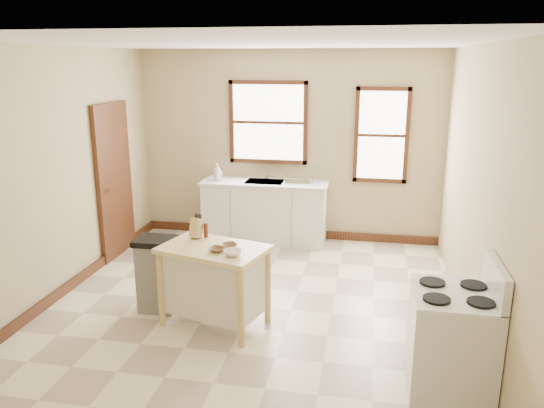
{
  "coord_description": "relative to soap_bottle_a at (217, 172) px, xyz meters",
  "views": [
    {
      "loc": [
        1.21,
        -5.23,
        2.64
      ],
      "look_at": [
        0.15,
        0.4,
        1.08
      ],
      "focal_mm": 35.0,
      "sensor_mm": 36.0,
      "label": 1
    }
  ],
  "objects": [
    {
      "name": "trash_bin",
      "position": [
        0.01,
        -2.38,
        -0.64
      ],
      "size": [
        0.43,
        0.37,
        0.82
      ],
      "primitive_type": null,
      "rotation": [
        0.0,
        0.0,
        0.04
      ],
      "color": "slate",
      "rests_on": "ground"
    },
    {
      "name": "wall_right",
      "position": [
        3.25,
        -2.14,
        0.35
      ],
      "size": [
        0.04,
        5.0,
        2.8
      ],
      "primitive_type": "cube",
      "color": "tan",
      "rests_on": "ground"
    },
    {
      "name": "faucet",
      "position": [
        0.7,
        0.24,
        -0.02
      ],
      "size": [
        0.03,
        0.03,
        0.22
      ],
      "primitive_type": "cylinder",
      "color": "silver",
      "rests_on": "sink_counter"
    },
    {
      "name": "soap_bottle_b",
      "position": [
        0.02,
        0.02,
        -0.03
      ],
      "size": [
        0.12,
        0.12,
        0.2
      ],
      "primitive_type": "imported",
      "rotation": [
        0.0,
        0.0,
        0.39
      ],
      "color": "#B2B2B2",
      "rests_on": "sink_counter"
    },
    {
      "name": "door_left",
      "position": [
        -1.21,
        -0.84,
        0.0
      ],
      "size": [
        0.06,
        0.9,
        2.1
      ],
      "primitive_type": "cube",
      "color": "#32190D",
      "rests_on": "ground"
    },
    {
      "name": "bowl_a",
      "position": [
        0.78,
        -2.71,
        -0.18
      ],
      "size": [
        0.19,
        0.19,
        0.04
      ],
      "primitive_type": "imported",
      "rotation": [
        0.0,
        0.0,
        -0.26
      ],
      "color": "brown",
      "rests_on": "kitchen_island"
    },
    {
      "name": "baseboard_back",
      "position": [
        1.0,
        0.33,
        -0.99
      ],
      "size": [
        4.5,
        0.04,
        0.12
      ],
      "primitive_type": "cube",
      "color": "#32190D",
      "rests_on": "ground"
    },
    {
      "name": "kitchen_island",
      "position": [
        0.72,
        -2.59,
        -0.63
      ],
      "size": [
        1.17,
        0.91,
        0.84
      ],
      "primitive_type": null,
      "rotation": [
        0.0,
        0.0,
        -0.27
      ],
      "color": "#E3CF85",
      "rests_on": "ground"
    },
    {
      "name": "gas_stove",
      "position": [
        2.92,
        -3.34,
        -0.48
      ],
      "size": [
        0.7,
        0.71,
        1.14
      ],
      "primitive_type": null,
      "color": "silver",
      "rests_on": "ground"
    },
    {
      "name": "wall_left",
      "position": [
        -1.25,
        -2.14,
        0.35
      ],
      "size": [
        0.04,
        5.0,
        2.8
      ],
      "primitive_type": "cube",
      "color": "tan",
      "rests_on": "ground"
    },
    {
      "name": "window_side",
      "position": [
        2.35,
        0.34,
        0.55
      ],
      "size": [
        0.77,
        0.06,
        1.37
      ],
      "primitive_type": null,
      "color": "#32190D",
      "rests_on": "wall_back"
    },
    {
      "name": "bowl_c",
      "position": [
        0.96,
        -2.78,
        -0.18
      ],
      "size": [
        0.24,
        0.24,
        0.05
      ],
      "primitive_type": "imported",
      "rotation": [
        0.0,
        0.0,
        -0.52
      ],
      "color": "white",
      "rests_on": "kitchen_island"
    },
    {
      "name": "bowl_b",
      "position": [
        0.87,
        -2.56,
        -0.19
      ],
      "size": [
        0.2,
        0.2,
        0.04
      ],
      "primitive_type": "imported",
      "rotation": [
        0.0,
        0.0,
        0.66
      ],
      "color": "brown",
      "rests_on": "kitchen_island"
    },
    {
      "name": "window_main",
      "position": [
        0.7,
        0.34,
        0.7
      ],
      "size": [
        1.17,
        0.06,
        1.22
      ],
      "primitive_type": null,
      "color": "#32190D",
      "rests_on": "wall_back"
    },
    {
      "name": "ceiling",
      "position": [
        1.0,
        -2.14,
        1.75
      ],
      "size": [
        5.0,
        5.0,
        0.0
      ],
      "primitive_type": "plane",
      "rotation": [
        3.14,
        0.0,
        0.0
      ],
      "color": "white",
      "rests_on": "ground"
    },
    {
      "name": "baseboard_left",
      "position": [
        -1.22,
        -2.14,
        -0.99
      ],
      "size": [
        0.04,
        5.0,
        0.12
      ],
      "primitive_type": "cube",
      "color": "#32190D",
      "rests_on": "ground"
    },
    {
      "name": "knife_block",
      "position": [
        0.46,
        -2.35,
        -0.1
      ],
      "size": [
        0.13,
        0.13,
        0.2
      ],
      "primitive_type": null,
      "rotation": [
        0.0,
        0.0,
        -0.34
      ],
      "color": "#DCBD73",
      "rests_on": "kitchen_island"
    },
    {
      "name": "floor",
      "position": [
        1.0,
        -2.14,
        -1.05
      ],
      "size": [
        5.0,
        5.0,
        0.0
      ],
      "primitive_type": "plane",
      "color": "beige",
      "rests_on": "ground"
    },
    {
      "name": "dish_rack",
      "position": [
        1.2,
        0.07,
        -0.08
      ],
      "size": [
        0.43,
        0.35,
        0.1
      ],
      "primitive_type": null,
      "rotation": [
        0.0,
        0.0,
        0.15
      ],
      "color": "silver",
      "rests_on": "sink_counter"
    },
    {
      "name": "soap_bottle_a",
      "position": [
        0.0,
        0.0,
        0.0
      ],
      "size": [
        0.13,
        0.13,
        0.25
      ],
      "primitive_type": "imported",
      "rotation": [
        0.0,
        0.0,
        -0.4
      ],
      "color": "#B2B2B2",
      "rests_on": "sink_counter"
    },
    {
      "name": "wall_back",
      "position": [
        1.0,
        0.36,
        0.35
      ],
      "size": [
        4.5,
        0.04,
        2.8
      ],
      "primitive_type": "cube",
      "color": "tan",
      "rests_on": "ground"
    },
    {
      "name": "sink_counter",
      "position": [
        0.7,
        0.06,
        -0.59
      ],
      "size": [
        1.86,
        0.62,
        0.92
      ],
      "primitive_type": null,
      "color": "silver",
      "rests_on": "ground"
    },
    {
      "name": "pepper_grinder",
      "position": [
        0.55,
        -2.31,
        -0.13
      ],
      "size": [
        0.06,
        0.06,
        0.15
      ],
      "primitive_type": "cylinder",
      "rotation": [
        0.0,
        0.0,
        -0.66
      ],
      "color": "#482013",
      "rests_on": "kitchen_island"
    }
  ]
}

